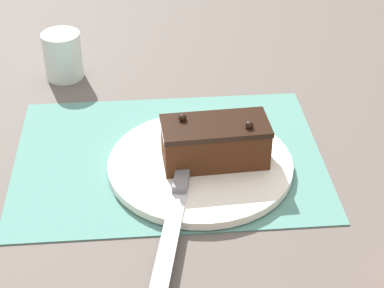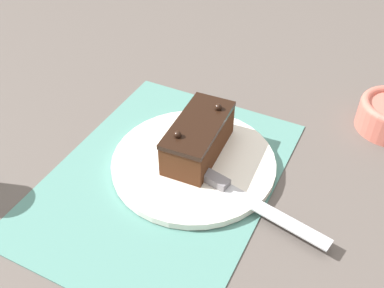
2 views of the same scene
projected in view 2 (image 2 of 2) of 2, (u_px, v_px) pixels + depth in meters
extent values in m
plane|color=#544C47|center=(163.00, 178.00, 0.73)|extent=(3.00, 3.00, 0.00)
cube|color=slate|center=(163.00, 177.00, 0.73)|extent=(0.46, 0.34, 0.00)
cylinder|color=white|center=(194.00, 163.00, 0.74)|extent=(0.27, 0.27, 0.01)
cube|color=#472614|center=(198.00, 139.00, 0.73)|extent=(0.15, 0.08, 0.06)
cube|color=black|center=(199.00, 124.00, 0.71)|extent=(0.16, 0.08, 0.01)
sphere|color=black|center=(218.00, 107.00, 0.73)|extent=(0.01, 0.01, 0.01)
sphere|color=black|center=(178.00, 135.00, 0.68)|extent=(0.01, 0.01, 0.01)
cube|color=slate|center=(206.00, 175.00, 0.70)|extent=(0.04, 0.08, 0.01)
cube|color=#B7BABF|center=(276.00, 216.00, 0.65)|extent=(0.06, 0.17, 0.00)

